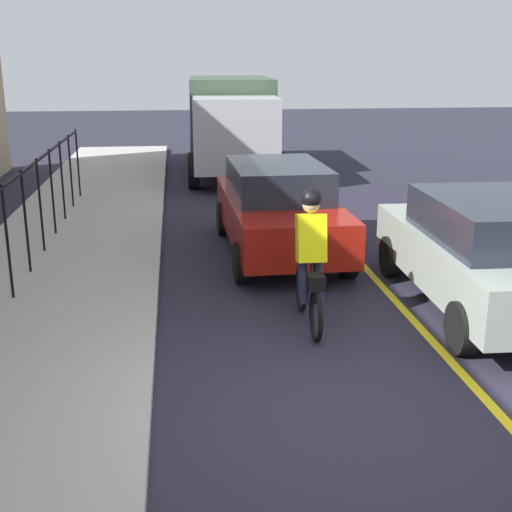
{
  "coord_description": "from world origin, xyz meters",
  "views": [
    {
      "loc": [
        -5.8,
        1.48,
        3.37
      ],
      "look_at": [
        2.17,
        0.53,
        1.0
      ],
      "focal_mm": 47.25,
      "sensor_mm": 36.0,
      "label": 1
    }
  ],
  "objects_px": {
    "patrol_sedan": "(485,251)",
    "parked_sedan_rear": "(279,208)",
    "box_truck_background": "(232,121)",
    "cyclist_lead": "(310,260)"
  },
  "relations": [
    {
      "from": "parked_sedan_rear",
      "to": "box_truck_background",
      "type": "relative_size",
      "value": 0.65
    },
    {
      "from": "parked_sedan_rear",
      "to": "box_truck_background",
      "type": "xyz_separation_m",
      "value": [
        8.81,
        0.08,
        0.73
      ]
    },
    {
      "from": "box_truck_background",
      "to": "cyclist_lead",
      "type": "bearing_deg",
      "value": 2.17
    },
    {
      "from": "cyclist_lead",
      "to": "box_truck_background",
      "type": "bearing_deg",
      "value": 0.34
    },
    {
      "from": "patrol_sedan",
      "to": "box_truck_background",
      "type": "relative_size",
      "value": 0.65
    },
    {
      "from": "patrol_sedan",
      "to": "parked_sedan_rear",
      "type": "height_order",
      "value": "same"
    },
    {
      "from": "cyclist_lead",
      "to": "patrol_sedan",
      "type": "relative_size",
      "value": 0.41
    },
    {
      "from": "parked_sedan_rear",
      "to": "box_truck_background",
      "type": "height_order",
      "value": "box_truck_background"
    },
    {
      "from": "patrol_sedan",
      "to": "box_truck_background",
      "type": "xyz_separation_m",
      "value": [
        11.89,
        2.48,
        0.73
      ]
    },
    {
      "from": "cyclist_lead",
      "to": "parked_sedan_rear",
      "type": "distance_m",
      "value": 3.49
    }
  ]
}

